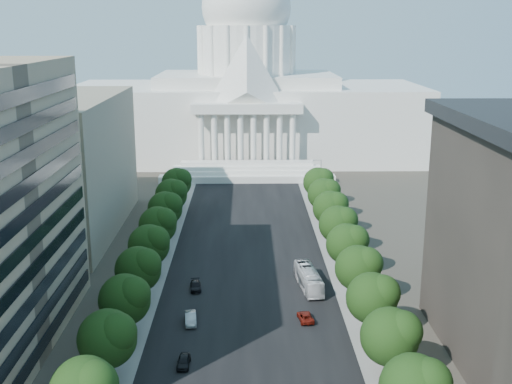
{
  "coord_description": "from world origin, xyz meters",
  "views": [
    {
      "loc": [
        -0.25,
        -38.39,
        44.52
      ],
      "look_at": [
        1.47,
        72.1,
        16.01
      ],
      "focal_mm": 45.0,
      "sensor_mm": 36.0,
      "label": 1
    }
  ],
  "objects_px": {
    "car_silver": "(191,318)",
    "car_dark_b": "(196,286)",
    "city_bus": "(309,279)",
    "car_dark_a": "(184,361)",
    "car_red": "(305,317)"
  },
  "relations": [
    {
      "from": "car_silver",
      "to": "car_dark_b",
      "type": "xyz_separation_m",
      "value": [
        -0.22,
        13.06,
        -0.14
      ]
    },
    {
      "from": "car_dark_b",
      "to": "city_bus",
      "type": "height_order",
      "value": "city_bus"
    },
    {
      "from": "car_silver",
      "to": "car_dark_b",
      "type": "bearing_deg",
      "value": 84.65
    },
    {
      "from": "city_bus",
      "to": "car_dark_b",
      "type": "bearing_deg",
      "value": 174.6
    },
    {
      "from": "car_dark_a",
      "to": "car_silver",
      "type": "bearing_deg",
      "value": 92.27
    },
    {
      "from": "car_dark_a",
      "to": "car_red",
      "type": "relative_size",
      "value": 0.9
    },
    {
      "from": "car_dark_a",
      "to": "car_silver",
      "type": "height_order",
      "value": "car_silver"
    },
    {
      "from": "car_dark_a",
      "to": "car_silver",
      "type": "xyz_separation_m",
      "value": [
        -0.14,
        13.0,
        0.1
      ]
    },
    {
      "from": "car_dark_b",
      "to": "city_bus",
      "type": "xyz_separation_m",
      "value": [
        19.79,
        0.56,
        1.06
      ]
    },
    {
      "from": "car_silver",
      "to": "city_bus",
      "type": "height_order",
      "value": "city_bus"
    },
    {
      "from": "car_dark_b",
      "to": "car_dark_a",
      "type": "bearing_deg",
      "value": -95.48
    },
    {
      "from": "car_dark_a",
      "to": "car_red",
      "type": "bearing_deg",
      "value": 39.06
    },
    {
      "from": "car_red",
      "to": "car_dark_b",
      "type": "bearing_deg",
      "value": -42.11
    },
    {
      "from": "car_dark_a",
      "to": "car_dark_b",
      "type": "xyz_separation_m",
      "value": [
        -0.36,
        26.05,
        -0.04
      ]
    },
    {
      "from": "car_dark_a",
      "to": "city_bus",
      "type": "distance_m",
      "value": 32.97
    }
  ]
}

